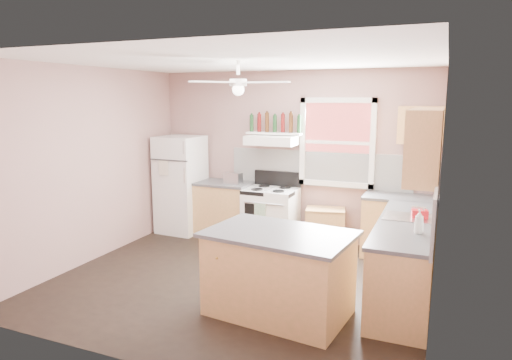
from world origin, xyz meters
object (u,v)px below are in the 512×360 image
at_px(refrigerator, 181,184).
at_px(stove, 271,215).
at_px(island, 279,275).
at_px(toaster, 233,178).
at_px(cart, 325,228).

distance_m(refrigerator, stove, 1.67).
distance_m(refrigerator, island, 3.44).
relative_size(toaster, island, 0.20).
distance_m(cart, island, 2.39).
xyz_separation_m(stove, cart, (0.86, 0.10, -0.14)).
bearing_deg(stove, cart, 6.95).
bearing_deg(island, refrigerator, 145.86).
xyz_separation_m(refrigerator, island, (2.58, -2.24, -0.39)).
relative_size(stove, cart, 1.46).
distance_m(toaster, cart, 1.67).
bearing_deg(refrigerator, island, -38.39).
relative_size(refrigerator, stove, 1.91).
xyz_separation_m(refrigerator, stove, (1.63, 0.04, -0.39)).
distance_m(stove, cart, 0.87).
relative_size(refrigerator, island, 1.16).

